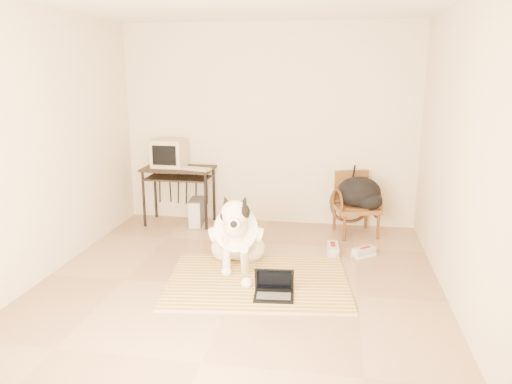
% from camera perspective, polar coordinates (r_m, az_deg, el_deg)
% --- Properties ---
extents(floor, '(4.50, 4.50, 0.00)m').
position_cam_1_polar(floor, '(5.02, -2.22, -10.85)').
color(floor, '#9D7D60').
rests_on(floor, ground).
extents(wall_back, '(4.50, 0.00, 4.50)m').
position_cam_1_polar(wall_back, '(6.82, 1.45, 7.59)').
color(wall_back, beige).
rests_on(wall_back, floor).
extents(wall_front, '(4.50, 0.00, 4.50)m').
position_cam_1_polar(wall_front, '(2.51, -12.73, -3.86)').
color(wall_front, beige).
rests_on(wall_front, floor).
extents(wall_left, '(0.00, 4.50, 4.50)m').
position_cam_1_polar(wall_left, '(5.39, -23.78, 4.72)').
color(wall_left, beige).
rests_on(wall_left, floor).
extents(wall_right, '(0.00, 4.50, 4.50)m').
position_cam_1_polar(wall_right, '(4.65, 22.58, 3.55)').
color(wall_right, beige).
rests_on(wall_right, floor).
extents(rug, '(1.96, 1.59, 0.02)m').
position_cam_1_polar(rug, '(5.13, 0.19, -10.12)').
color(rug, '#C47809').
rests_on(rug, floor).
extents(dog, '(0.60, 1.21, 0.90)m').
position_cam_1_polar(dog, '(5.36, -2.19, -5.04)').
color(dog, white).
rests_on(dog, rug).
extents(laptop, '(0.39, 0.30, 0.26)m').
position_cam_1_polar(laptop, '(4.78, 2.06, -11.07)').
color(laptop, black).
rests_on(laptop, rug).
extents(computer_desk, '(0.95, 0.53, 0.79)m').
position_cam_1_polar(computer_desk, '(6.89, -8.85, 1.87)').
color(computer_desk, black).
rests_on(computer_desk, floor).
extents(crt_monitor, '(0.43, 0.41, 0.37)m').
position_cam_1_polar(crt_monitor, '(6.93, -9.88, 4.41)').
color(crt_monitor, '#B9AE91').
rests_on(crt_monitor, computer_desk).
extents(desk_keyboard, '(0.44, 0.24, 0.03)m').
position_cam_1_polar(desk_keyboard, '(6.69, -6.98, 2.65)').
color(desk_keyboard, '#B9AE91').
rests_on(desk_keyboard, computer_desk).
extents(pc_tower, '(0.21, 0.41, 0.37)m').
position_cam_1_polar(pc_tower, '(6.91, -6.82, -2.30)').
color(pc_tower, '#4B4B4D').
rests_on(pc_tower, floor).
extents(rattan_chair, '(0.66, 0.64, 0.80)m').
position_cam_1_polar(rattan_chair, '(6.58, 11.27, -1.30)').
color(rattan_chair, brown).
rests_on(rattan_chair, floor).
extents(backpack, '(0.56, 0.46, 0.41)m').
position_cam_1_polar(backpack, '(6.46, 11.87, -0.22)').
color(backpack, black).
rests_on(backpack, rattan_chair).
extents(sneaker_left, '(0.15, 0.34, 0.12)m').
position_cam_1_polar(sneaker_left, '(5.90, 8.77, -6.56)').
color(sneaker_left, white).
rests_on(sneaker_left, floor).
extents(sneaker_right, '(0.30, 0.27, 0.10)m').
position_cam_1_polar(sneaker_right, '(5.92, 12.22, -6.75)').
color(sneaker_right, white).
rests_on(sneaker_right, floor).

